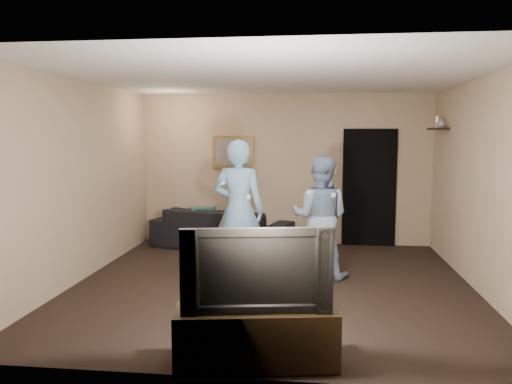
# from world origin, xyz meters

# --- Properties ---
(ground) EXTENTS (5.00, 5.00, 0.00)m
(ground) POSITION_xyz_m (0.00, 0.00, 0.00)
(ground) COLOR black
(ground) RESTS_ON ground
(ceiling) EXTENTS (5.00, 5.00, 0.04)m
(ceiling) POSITION_xyz_m (0.00, 0.00, 2.60)
(ceiling) COLOR silver
(ceiling) RESTS_ON wall_back
(wall_back) EXTENTS (5.00, 0.04, 2.60)m
(wall_back) POSITION_xyz_m (0.00, 2.50, 1.30)
(wall_back) COLOR tan
(wall_back) RESTS_ON ground
(wall_front) EXTENTS (5.00, 0.04, 2.60)m
(wall_front) POSITION_xyz_m (0.00, -2.50, 1.30)
(wall_front) COLOR tan
(wall_front) RESTS_ON ground
(wall_left) EXTENTS (0.04, 5.00, 2.60)m
(wall_left) POSITION_xyz_m (-2.50, 0.00, 1.30)
(wall_left) COLOR tan
(wall_left) RESTS_ON ground
(wall_right) EXTENTS (0.04, 5.00, 2.60)m
(wall_right) POSITION_xyz_m (2.50, 0.00, 1.30)
(wall_right) COLOR tan
(wall_right) RESTS_ON ground
(sofa) EXTENTS (2.46, 1.48, 0.67)m
(sofa) POSITION_xyz_m (-1.02, 1.98, 0.34)
(sofa) COLOR black
(sofa) RESTS_ON ground
(throw_pillow) EXTENTS (0.44, 0.28, 0.42)m
(throw_pillow) POSITION_xyz_m (-1.34, 1.98, 0.48)
(throw_pillow) COLOR #194C43
(throw_pillow) RESTS_ON sofa
(painting_frame) EXTENTS (0.72, 0.05, 0.57)m
(painting_frame) POSITION_xyz_m (-0.90, 2.48, 1.60)
(painting_frame) COLOR olive
(painting_frame) RESTS_ON wall_back
(painting_canvas) EXTENTS (0.62, 0.01, 0.47)m
(painting_canvas) POSITION_xyz_m (-0.90, 2.45, 1.60)
(painting_canvas) COLOR slate
(painting_canvas) RESTS_ON painting_frame
(doorway) EXTENTS (0.90, 0.06, 2.00)m
(doorway) POSITION_xyz_m (1.45, 2.47, 1.00)
(doorway) COLOR black
(doorway) RESTS_ON ground
(light_switch) EXTENTS (0.08, 0.02, 0.12)m
(light_switch) POSITION_xyz_m (0.85, 2.48, 1.30)
(light_switch) COLOR silver
(light_switch) RESTS_ON wall_back
(wall_shelf) EXTENTS (0.20, 0.60, 0.03)m
(wall_shelf) POSITION_xyz_m (2.39, 1.80, 1.99)
(wall_shelf) COLOR black
(wall_shelf) RESTS_ON wall_right
(shelf_vase) EXTENTS (0.17, 0.17, 0.15)m
(shelf_vase) POSITION_xyz_m (2.39, 1.66, 2.08)
(shelf_vase) COLOR #9D9DA2
(shelf_vase) RESTS_ON wall_shelf
(shelf_figurine) EXTENTS (0.06, 0.06, 0.18)m
(shelf_figurine) POSITION_xyz_m (2.39, 1.87, 2.09)
(shelf_figurine) COLOR silver
(shelf_figurine) RESTS_ON wall_shelf
(tv_console) EXTENTS (1.38, 0.64, 0.47)m
(tv_console) POSITION_xyz_m (0.06, -2.27, 0.25)
(tv_console) COLOR black
(tv_console) RESTS_ON ground
(television) EXTENTS (1.21, 0.35, 0.69)m
(television) POSITION_xyz_m (0.06, -2.27, 0.83)
(television) COLOR black
(television) RESTS_ON tv_console
(wii_player_left) EXTENTS (0.73, 0.56, 1.84)m
(wii_player_left) POSITION_xyz_m (-0.46, 0.20, 0.92)
(wii_player_left) COLOR #7AA9D4
(wii_player_left) RESTS_ON ground
(wii_player_right) EXTENTS (0.89, 0.75, 1.62)m
(wii_player_right) POSITION_xyz_m (0.60, 0.47, 0.81)
(wii_player_right) COLOR #86A0C2
(wii_player_right) RESTS_ON ground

